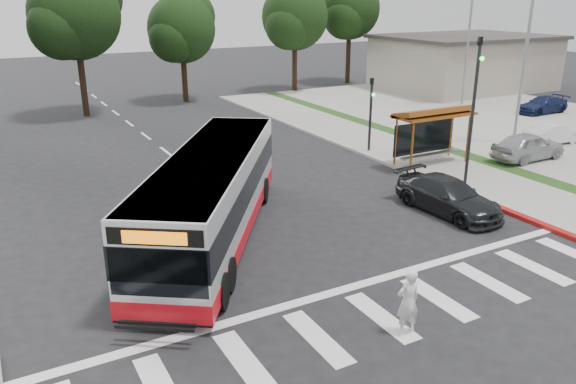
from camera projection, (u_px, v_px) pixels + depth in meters
ground at (290, 247)px, 19.06m from camera, size 140.00×140.00×0.00m
sidewalk_east at (395, 150)px, 30.65m from camera, size 4.00×40.00×0.12m
curb_east at (365, 155)px, 29.73m from camera, size 0.30×40.00×0.15m
curb_east_red at (521, 216)px, 21.48m from camera, size 0.32×6.00×0.15m
parking_lot at (516, 121)px, 37.76m from camera, size 18.00×36.00×0.10m
commercial_building at (464, 64)px, 50.14m from camera, size 14.00×10.00×4.40m
building_roof_cap at (467, 37)px, 49.35m from camera, size 14.60×10.60×0.30m
crosswalk_ladder at (381, 317)px, 14.93m from camera, size 18.00×2.60×0.01m
bus_shelter at (432, 119)px, 27.40m from camera, size 4.20×1.60×2.86m
traffic_signal_ne_tall at (474, 102)px, 23.37m from camera, size 0.18×0.37×6.50m
traffic_signal_ne_short at (371, 107)px, 29.61m from camera, size 0.18×0.37×4.00m
lot_light_front at (528, 37)px, 30.23m from camera, size 1.90×0.35×9.01m
lot_light_mid at (470, 26)px, 41.22m from camera, size 1.90×0.35×9.01m
tree_ne_a at (295, 15)px, 47.41m from camera, size 6.16×5.74×9.30m
tree_ne_b at (350, 7)px, 52.07m from camera, size 6.16×5.74×10.02m
tree_north_a at (76, 13)px, 37.40m from camera, size 6.60×6.15×10.17m
tree_north_b at (182, 28)px, 43.10m from camera, size 5.72×5.33×8.43m
transit_bus at (213, 198)px, 19.20m from camera, size 8.82×11.24×3.06m
pedestrian at (408, 302)px, 13.93m from camera, size 0.68×0.47×1.79m
dark_sedan at (448, 196)px, 21.88m from camera, size 2.14×4.74×1.35m
parked_car_0 at (528, 146)px, 28.53m from camera, size 4.13×1.66×1.41m
parked_car_1 at (552, 134)px, 31.59m from camera, size 3.63×1.44×1.18m
parked_car_3 at (543, 105)px, 39.80m from camera, size 4.03×1.67×1.17m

